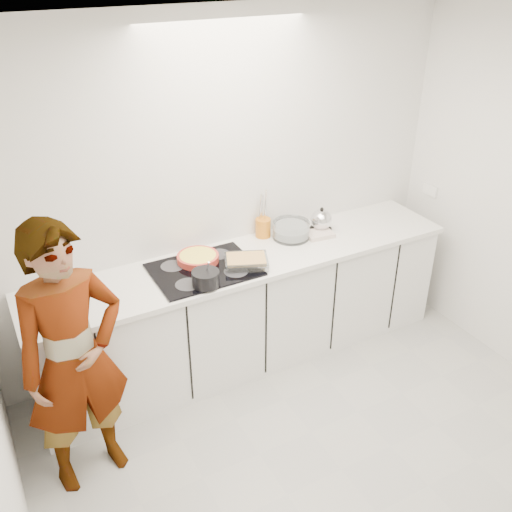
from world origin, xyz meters
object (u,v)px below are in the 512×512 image
tart_dish (198,258)px  cook (74,360)px  saucepan (206,278)px  mixing_bowl (291,231)px  baking_dish (246,261)px  kettle (321,221)px  utensil_crock (263,228)px  hob (204,270)px

tart_dish → cook: (-1.03, -0.62, -0.09)m
tart_dish → saucepan: (-0.08, -0.32, 0.02)m
saucepan → mixing_bowl: 0.94m
tart_dish → baking_dish: size_ratio=0.86×
kettle → cook: (-2.09, -0.63, -0.13)m
utensil_crock → hob: bearing=-156.8°
saucepan → utensil_crock: size_ratio=1.44×
saucepan → baking_dish: bearing=16.9°
baking_dish → cook: (-1.30, -0.41, -0.09)m
kettle → utensil_crock: bearing=163.9°
kettle → cook: 2.19m
baking_dish → saucepan: bearing=-163.1°
baking_dish → mixing_bowl: mixing_bowl is taller
tart_dish → mixing_bowl: 0.79m
cook → mixing_bowl: bearing=8.4°
hob → utensil_crock: (0.62, 0.27, 0.07)m
kettle → tart_dish: bearing=-179.3°
hob → cook: cook is taller
hob → saucepan: bearing=-110.2°
tart_dish → kettle: bearing=0.7°
tart_dish → cook: 1.20m
hob → mixing_bowl: bearing=10.0°
mixing_bowl → kettle: size_ratio=1.53×
mixing_bowl → saucepan: bearing=-158.6°
tart_dish → cook: size_ratio=0.18×
cook → hob: bearing=15.0°
kettle → cook: bearing=-163.2°
kettle → utensil_crock: 0.47m
saucepan → kettle: (1.14, 0.34, 0.02)m
saucepan → baking_dish: saucepan is taller
baking_dish → utensil_crock: bearing=47.0°
saucepan → cook: 1.00m
utensil_crock → cook: bearing=-155.0°
cook → saucepan: bearing=6.4°
tart_dish → mixing_bowl: size_ratio=0.90×
tart_dish → utensil_crock: bearing=13.2°
tart_dish → utensil_crock: 0.63m
baking_dish → mixing_bowl: bearing=24.4°
saucepan → cook: bearing=-162.6°
saucepan → cook: size_ratio=0.12×
saucepan → mixing_bowl: (0.87, 0.34, -0.00)m
mixing_bowl → tart_dish: bearing=-178.7°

